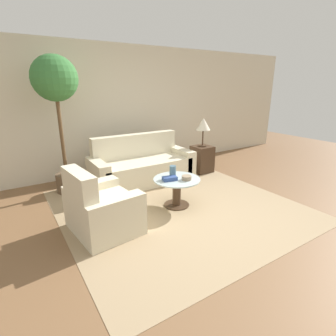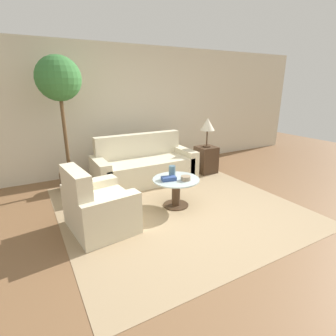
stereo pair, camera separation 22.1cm
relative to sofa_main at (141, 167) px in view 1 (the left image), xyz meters
name	(u,v)px [view 1 (the left image)]	position (x,y,z in m)	size (l,w,h in m)	color
ground_plane	(203,224)	(-0.07, -1.95, -0.29)	(14.00, 14.00, 0.00)	brown
wall_back	(117,110)	(-0.07, 0.94, 1.01)	(10.00, 0.06, 2.60)	beige
rug	(177,205)	(-0.04, -1.27, -0.29)	(3.38, 3.38, 0.01)	tan
sofa_main	(141,167)	(0.00, 0.00, 0.00)	(1.95, 0.80, 0.90)	beige
armchair	(99,211)	(-1.29, -1.36, 0.00)	(0.83, 0.96, 0.86)	beige
coffee_table	(177,188)	(-0.04, -1.27, 0.00)	(0.72, 0.72, 0.45)	#422D1E
side_table	(202,159)	(1.37, -0.18, -0.01)	(0.39, 0.39, 0.57)	#422D1E
table_lamp	(203,125)	(1.37, -0.18, 0.73)	(0.30, 0.30, 0.60)	#422D1E
potted_plant	(56,92)	(-1.34, 0.23, 1.41)	(0.71, 0.71, 2.26)	brown
vase	(173,172)	(-0.07, -1.20, 0.25)	(0.10, 0.10, 0.19)	slate
bowl	(187,178)	(0.06, -1.39, 0.19)	(0.15, 0.15, 0.06)	gray
book_stack	(170,178)	(-0.17, -1.27, 0.18)	(0.23, 0.16, 0.06)	#334C8C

